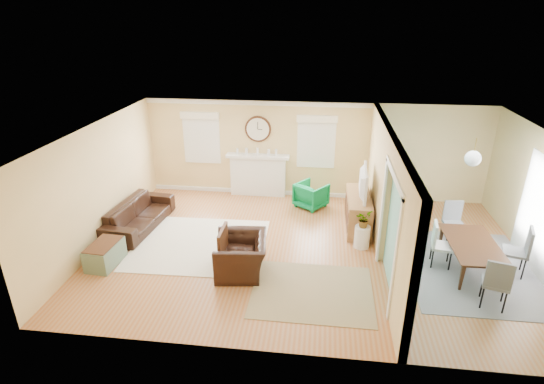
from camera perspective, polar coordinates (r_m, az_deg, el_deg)
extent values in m
plane|color=#AA5D2C|center=(9.19, 4.78, -7.88)|extent=(9.00, 9.00, 0.00)
cube|color=tan|center=(11.41, 5.67, 5.56)|extent=(9.00, 0.02, 2.60)
cube|color=tan|center=(5.96, 3.88, -11.93)|extent=(9.00, 0.02, 2.60)
cube|color=tan|center=(9.79, -22.27, 0.88)|extent=(0.02, 6.00, 2.60)
cube|color=white|center=(8.16, 5.38, 7.98)|extent=(9.00, 6.00, 0.02)
cube|color=tan|center=(9.97, 14.03, 2.36)|extent=(0.12, 3.20, 2.60)
cube|color=tan|center=(6.50, 17.65, -9.81)|extent=(0.12, 1.00, 2.60)
cube|color=tan|center=(7.28, 16.90, 3.53)|extent=(0.12, 1.80, 0.40)
cube|color=white|center=(8.58, 14.55, -2.62)|extent=(0.04, 0.12, 2.20)
cube|color=white|center=(7.01, 16.22, -8.98)|extent=(0.04, 0.12, 2.20)
cube|color=white|center=(7.34, 16.19, 2.10)|extent=(0.04, 1.92, 0.12)
cube|color=#6EC7B7|center=(8.70, 15.45, -0.91)|extent=(0.02, 6.00, 2.60)
cube|color=white|center=(11.66, -1.88, 2.16)|extent=(1.50, 0.24, 1.10)
cube|color=white|center=(11.44, -1.94, 4.83)|extent=(1.70, 0.30, 0.08)
cube|color=black|center=(11.77, -1.80, 2.11)|extent=(0.85, 0.02, 0.75)
cube|color=gold|center=(11.70, -1.88, 1.55)|extent=(0.85, 0.02, 0.62)
cylinder|color=#492613|center=(11.35, -1.90, 8.47)|extent=(0.70, 0.06, 0.70)
cylinder|color=silver|center=(11.32, -1.92, 8.42)|extent=(0.60, 0.01, 0.60)
cube|color=black|center=(11.29, -1.93, 8.91)|extent=(0.02, 0.01, 0.20)
cube|color=black|center=(11.30, -1.62, 8.41)|extent=(0.12, 0.01, 0.02)
cube|color=white|center=(11.77, -9.41, 7.19)|extent=(0.90, 0.03, 1.30)
cube|color=white|center=(11.74, -9.45, 7.15)|extent=(1.00, 0.04, 1.40)
cube|color=#F3E8CC|center=(11.55, -9.71, 10.10)|extent=(1.05, 0.10, 0.18)
cube|color=white|center=(11.31, 5.97, 6.73)|extent=(0.90, 0.03, 1.30)
cube|color=white|center=(11.28, 5.97, 6.69)|extent=(1.00, 0.04, 1.40)
cube|color=#F3E8CC|center=(11.09, 6.10, 9.75)|extent=(1.05, 0.10, 0.18)
cube|color=white|center=(9.67, 32.55, -2.73)|extent=(0.03, 1.60, 2.10)
cube|color=white|center=(9.65, 32.39, -2.72)|extent=(0.03, 1.70, 2.20)
cylinder|color=gold|center=(8.66, 25.67, 5.64)|extent=(0.02, 0.02, 0.30)
sphere|color=white|center=(8.73, 25.39, 4.08)|extent=(0.30, 0.30, 0.30)
cube|color=#F3E8CC|center=(9.52, -9.67, -6.91)|extent=(2.90, 2.54, 0.02)
cube|color=tan|center=(7.99, 5.41, -13.15)|extent=(2.20, 1.81, 0.01)
cube|color=slate|center=(9.42, 25.03, -9.32)|extent=(2.44, 3.05, 0.01)
imported|color=black|center=(10.45, -17.44, -2.95)|extent=(1.03, 2.22, 0.63)
imported|color=black|center=(8.33, -4.16, -8.47)|extent=(1.10, 1.22, 0.72)
imported|color=#036B33|center=(11.05, 5.29, -0.41)|extent=(0.99, 0.99, 0.65)
cube|color=slate|center=(9.23, -21.55, -7.82)|extent=(0.55, 0.85, 0.45)
cube|color=#492613|center=(9.11, -21.76, -6.54)|extent=(0.52, 0.80, 0.02)
cube|color=#9E6C3D|center=(10.14, 11.49, -2.58)|extent=(0.53, 1.58, 0.80)
cube|color=#492613|center=(9.63, 10.15, -2.92)|extent=(0.01, 0.42, 0.22)
cube|color=#492613|center=(9.75, 10.04, -4.35)|extent=(0.01, 0.42, 0.22)
cube|color=#492613|center=(10.06, 10.04, -1.75)|extent=(0.01, 0.42, 0.22)
cube|color=#492613|center=(10.17, 9.93, -3.13)|extent=(0.01, 0.42, 0.22)
cube|color=#492613|center=(10.49, 9.93, -0.67)|extent=(0.01, 0.42, 0.22)
cube|color=#492613|center=(10.60, 9.84, -2.00)|extent=(0.01, 0.42, 0.22)
imported|color=black|center=(9.85, 11.71, 1.28)|extent=(0.21, 1.17, 0.67)
cylinder|color=white|center=(9.38, 12.00, -5.91)|extent=(0.33, 0.33, 0.49)
imported|color=#337F33|center=(9.19, 12.22, -3.56)|extent=(0.43, 0.44, 0.37)
imported|color=#492613|center=(9.28, 25.32, -7.83)|extent=(0.94, 1.66, 0.58)
cube|color=slate|center=(10.11, 23.26, -3.97)|extent=(0.44, 0.44, 0.05)
cube|color=slate|center=(10.01, 23.47, -2.75)|extent=(0.41, 0.09, 0.48)
cylinder|color=black|center=(10.41, 23.58, -4.69)|extent=(0.03, 0.03, 0.40)
cylinder|color=black|center=(10.14, 24.23, -5.54)|extent=(0.03, 0.03, 0.40)
cylinder|color=black|center=(10.29, 21.89, -4.73)|extent=(0.03, 0.03, 0.40)
cylinder|color=black|center=(10.02, 22.50, -5.59)|extent=(0.03, 0.03, 0.40)
cube|color=slate|center=(8.30, 27.85, -10.79)|extent=(0.53, 0.53, 0.05)
cube|color=slate|center=(8.18, 28.18, -9.30)|extent=(0.42, 0.17, 0.51)
cylinder|color=black|center=(8.27, 26.37, -12.67)|extent=(0.03, 0.03, 0.43)
cylinder|color=black|center=(8.56, 26.34, -11.39)|extent=(0.03, 0.03, 0.43)
cylinder|color=black|center=(8.31, 28.77, -12.99)|extent=(0.03, 0.03, 0.43)
cylinder|color=black|center=(8.60, 28.66, -11.70)|extent=(0.03, 0.03, 0.43)
cube|color=white|center=(9.11, 21.90, -6.78)|extent=(0.46, 0.46, 0.05)
cube|color=white|center=(9.00, 22.13, -5.44)|extent=(0.11, 0.41, 0.48)
cylinder|color=black|center=(9.34, 20.61, -7.43)|extent=(0.03, 0.03, 0.41)
cylinder|color=black|center=(9.38, 22.61, -7.61)|extent=(0.03, 0.03, 0.41)
cylinder|color=black|center=(9.06, 20.73, -8.46)|extent=(0.03, 0.03, 0.41)
cylinder|color=black|center=(9.10, 22.79, -8.64)|extent=(0.03, 0.03, 0.41)
cube|color=slate|center=(9.43, 29.87, -7.01)|extent=(0.55, 0.55, 0.05)
cube|color=slate|center=(9.31, 30.19, -5.60)|extent=(0.18, 0.44, 0.53)
cylinder|color=black|center=(9.42, 30.71, -9.01)|extent=(0.03, 0.03, 0.44)
cylinder|color=black|center=(9.37, 28.55, -8.70)|extent=(0.03, 0.03, 0.44)
cylinder|color=black|center=(9.73, 30.56, -7.97)|extent=(0.03, 0.03, 0.44)
cylinder|color=black|center=(9.68, 28.47, -7.66)|extent=(0.03, 0.03, 0.44)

